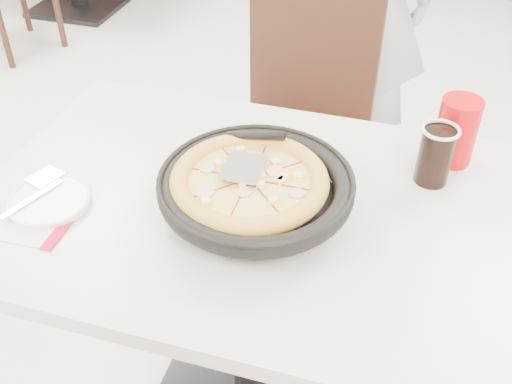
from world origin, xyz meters
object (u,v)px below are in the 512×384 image
(cola_glass, at_px, (435,157))
(red_cup, at_px, (456,131))
(chair_far, at_px, (293,151))
(side_plate, at_px, (49,202))
(pizza, at_px, (249,187))
(main_table, at_px, (255,314))
(pizza_pan, at_px, (256,195))

(cola_glass, height_order, red_cup, red_cup)
(chair_far, height_order, side_plate, chair_far)
(pizza, relative_size, cola_glass, 2.22)
(cola_glass, bearing_deg, side_plate, -157.27)
(main_table, relative_size, chair_far, 1.26)
(chair_far, bearing_deg, side_plate, 66.70)
(pizza, distance_m, red_cup, 0.51)
(red_cup, bearing_deg, pizza_pan, -141.24)
(pizza, height_order, red_cup, red_cup)
(chair_far, distance_m, pizza, 0.71)
(pizza_pan, bearing_deg, side_plate, -165.59)
(pizza, bearing_deg, side_plate, -165.22)
(chair_far, bearing_deg, red_cup, 148.21)
(main_table, height_order, cola_glass, cola_glass)
(main_table, xyz_separation_m, side_plate, (-0.42, -0.14, 0.38))
(main_table, xyz_separation_m, cola_glass, (0.36, 0.19, 0.44))
(cola_glass, xyz_separation_m, red_cup, (0.04, 0.10, 0.02))
(pizza_pan, xyz_separation_m, cola_glass, (0.35, 0.22, 0.02))
(main_table, bearing_deg, side_plate, -161.90)
(main_table, bearing_deg, pizza_pan, -66.05)
(chair_far, relative_size, side_plate, 5.50)
(pizza_pan, xyz_separation_m, red_cup, (0.39, 0.31, 0.04))
(chair_far, xyz_separation_m, pizza_pan, (0.06, -0.63, 0.32))
(pizza_pan, bearing_deg, cola_glass, 31.80)
(pizza_pan, distance_m, cola_glass, 0.41)
(side_plate, height_order, red_cup, red_cup)
(cola_glass, bearing_deg, chair_far, 135.07)
(main_table, relative_size, pizza_pan, 3.64)
(main_table, relative_size, cola_glass, 9.23)
(pizza_pan, bearing_deg, pizza, -176.95)
(chair_far, xyz_separation_m, red_cup, (0.45, -0.32, 0.35))
(side_plate, xyz_separation_m, cola_glass, (0.78, 0.33, 0.06))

